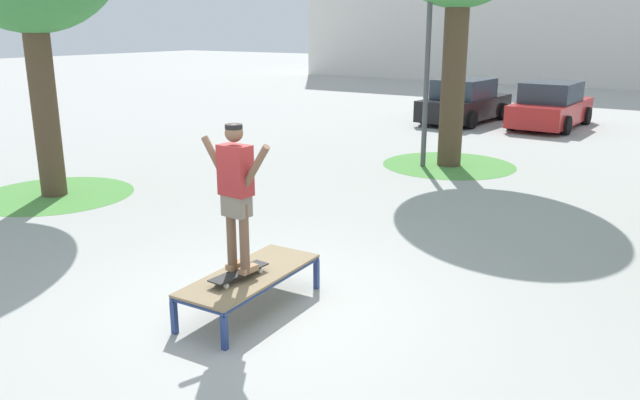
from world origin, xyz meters
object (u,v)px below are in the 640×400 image
at_px(skate_box, 250,277).
at_px(skater, 236,188).
at_px(skateboard, 239,273).
at_px(car_red, 551,107).
at_px(light_post, 430,0).
at_px(car_black, 465,102).

xyz_separation_m(skate_box, skater, (0.01, -0.20, 1.12)).
xyz_separation_m(skateboard, car_red, (-0.51, 16.47, 0.15)).
bearing_deg(skateboard, light_post, 100.26).
relative_size(skateboard, skater, 0.48).
bearing_deg(skater, car_red, 91.78).
distance_m(car_black, light_post, 8.25).
height_order(skateboard, car_black, car_black).
relative_size(skate_box, light_post, 0.33).
bearing_deg(car_red, skater, -88.22).
bearing_deg(skate_box, light_post, 100.46).
bearing_deg(car_red, skate_box, -88.22).
height_order(skateboard, skater, skater).
bearing_deg(skate_box, skateboard, -87.84).
relative_size(skate_box, car_black, 0.45).
bearing_deg(skate_box, car_black, 101.84).
bearing_deg(skater, skate_box, 92.21).
bearing_deg(skate_box, car_red, 91.78).
relative_size(skate_box, skateboard, 2.37).
relative_size(skateboard, car_red, 0.19).
relative_size(skater, car_red, 0.40).
relative_size(skater, car_black, 0.39).
bearing_deg(skateboard, skate_box, 92.16).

